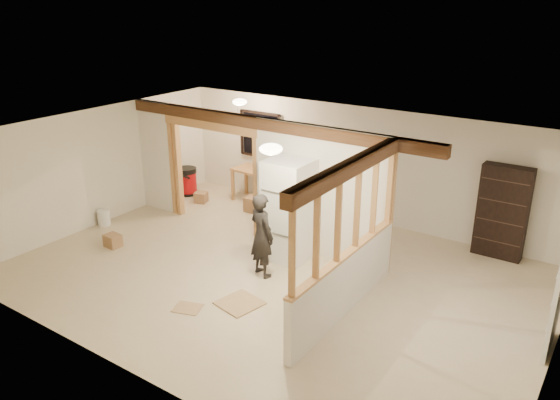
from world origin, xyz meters
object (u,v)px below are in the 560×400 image
Objects in this scene: refrigerator at (289,210)px; bookshelf at (502,212)px; work_table at (259,186)px; shop_vac at (187,181)px; woman at (262,235)px.

refrigerator is 3.97m from bookshelf.
bookshelf reaches higher than work_table.
refrigerator is 4.33m from shop_vac.
refrigerator is at bearing -145.01° from bookshelf.
refrigerator is at bearing -20.59° from shop_vac.
woman is (-0.01, -0.84, -0.20)m from refrigerator.
woman is at bearing -90.87° from refrigerator.
work_table reaches higher than shop_vac.
work_table is at bearing 17.50° from shop_vac.
bookshelf is at bearing 5.41° from work_table.
refrigerator reaches higher than shop_vac.
woman is 4.66m from shop_vac.
work_table is 1.88m from shop_vac.
refrigerator reaches higher than work_table.
refrigerator is 2.78× the size of shop_vac.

